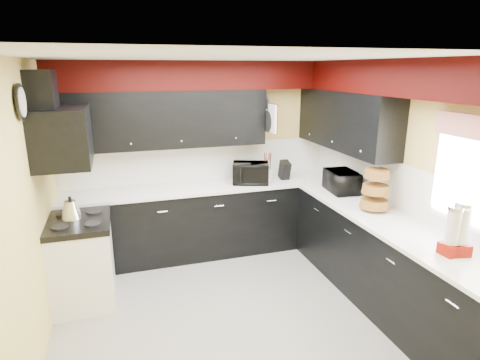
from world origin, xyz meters
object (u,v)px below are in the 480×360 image
at_px(microwave, 342,181).
at_px(utensil_crock, 267,175).
at_px(toaster_oven, 251,173).
at_px(knife_block, 285,170).
at_px(kettle, 71,209).

distance_m(microwave, utensil_crock, 1.02).
height_order(microwave, utensil_crock, microwave).
bearing_deg(toaster_oven, utensil_crock, 28.35).
relative_size(toaster_oven, knife_block, 1.85).
relative_size(toaster_oven, microwave, 0.99).
bearing_deg(utensil_crock, knife_block, -1.15).
relative_size(microwave, knife_block, 1.86).
distance_m(toaster_oven, kettle, 2.25).
bearing_deg(kettle, toaster_oven, 15.98).
xyz_separation_m(toaster_oven, utensil_crock, (0.25, 0.04, -0.06)).
height_order(microwave, kettle, microwave).
xyz_separation_m(utensil_crock, knife_block, (0.25, -0.00, 0.05)).
height_order(utensil_crock, kettle, kettle).
relative_size(toaster_oven, kettle, 2.28).
xyz_separation_m(microwave, knife_block, (-0.45, 0.73, -0.00)).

